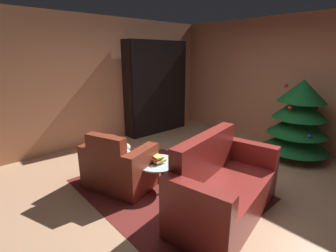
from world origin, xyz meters
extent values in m
plane|color=tan|center=(0.00, 0.00, 0.00)|extent=(6.52, 6.52, 0.00)
cube|color=tan|center=(0.00, 2.75, 1.33)|extent=(5.50, 0.06, 2.66)
cube|color=tan|center=(-2.72, 0.00, 1.33)|extent=(0.06, 5.55, 2.66)
cube|color=maroon|center=(-0.17, -0.43, 0.00)|extent=(2.48, 1.99, 0.01)
cube|color=black|center=(-2.30, 1.28, 1.10)|extent=(0.03, 1.65, 2.20)
cube|color=black|center=(-2.48, 2.09, 1.10)|extent=(0.38, 0.03, 2.20)
cube|color=black|center=(-2.48, 0.47, 1.10)|extent=(0.38, 0.03, 2.20)
cube|color=black|center=(-2.48, 1.28, 0.01)|extent=(0.36, 1.60, 0.03)
cube|color=black|center=(-2.48, 1.28, 0.45)|extent=(0.36, 1.60, 0.03)
cube|color=black|center=(-2.48, 1.28, 0.88)|extent=(0.36, 1.60, 0.02)
cube|color=black|center=(-2.48, 1.28, 1.32)|extent=(0.36, 1.60, 0.02)
cube|color=black|center=(-2.48, 1.28, 1.75)|extent=(0.36, 1.60, 0.02)
cube|color=black|center=(-2.48, 1.28, 2.19)|extent=(0.36, 1.60, 0.03)
cube|color=black|center=(-2.63, 1.28, 1.24)|extent=(0.05, 1.07, 0.70)
cube|color=black|center=(-2.60, 1.28, 1.24)|extent=(0.03, 1.10, 0.73)
cube|color=gold|center=(-2.54, 2.03, 0.14)|extent=(0.25, 0.03, 0.23)
cube|color=#2A4B80|center=(-2.53, 1.98, 0.19)|extent=(0.26, 0.04, 0.33)
cube|color=#105490|center=(-2.55, 1.94, 0.20)|extent=(0.22, 0.03, 0.35)
cube|color=#BFA6A0|center=(-2.53, 1.90, 0.18)|extent=(0.27, 0.03, 0.31)
cube|color=purple|center=(-2.55, 1.85, 0.20)|extent=(0.23, 0.05, 0.34)
cube|color=red|center=(-2.56, 1.80, 0.14)|extent=(0.20, 0.04, 0.24)
cube|color=red|center=(-2.55, 1.76, 0.15)|extent=(0.21, 0.04, 0.25)
cube|color=#293E95|center=(-2.56, 2.01, 0.59)|extent=(0.20, 0.04, 0.25)
cube|color=gold|center=(-2.56, 1.96, 0.64)|extent=(0.21, 0.05, 0.36)
cube|color=#2A7940|center=(-2.57, 1.92, 0.64)|extent=(0.19, 0.03, 0.36)
cube|color=#298640|center=(-2.56, 1.88, 0.63)|extent=(0.20, 0.04, 0.33)
cube|color=gold|center=(-2.56, 1.83, 0.61)|extent=(0.20, 0.04, 0.30)
cube|color=red|center=(-2.55, 1.78, 0.58)|extent=(0.22, 0.04, 0.24)
cube|color=gold|center=(-2.53, 1.73, 0.58)|extent=(0.27, 0.05, 0.24)
cube|color=#412E18|center=(-2.55, 1.68, 0.63)|extent=(0.23, 0.04, 0.33)
cube|color=#258936|center=(-2.53, 1.64, 0.59)|extent=(0.26, 0.03, 0.25)
cube|color=#2C7A35|center=(-2.53, 2.02, 1.89)|extent=(0.26, 0.04, 0.25)
cube|color=gold|center=(-2.53, 1.98, 1.93)|extent=(0.26, 0.05, 0.32)
cube|color=red|center=(-2.57, 1.93, 1.89)|extent=(0.19, 0.04, 0.24)
cube|color=#3E3A1A|center=(-2.53, 1.87, 1.90)|extent=(0.27, 0.05, 0.27)
cube|color=#1F6F8D|center=(-2.55, 1.81, 1.89)|extent=(0.22, 0.05, 0.25)
cube|color=gold|center=(-2.55, 1.76, 1.95)|extent=(0.23, 0.04, 0.37)
cube|color=maroon|center=(-0.70, -0.87, 0.20)|extent=(0.79, 0.82, 0.40)
cube|color=maroon|center=(-0.62, -1.11, 0.63)|extent=(0.61, 0.34, 0.47)
cube|color=maroon|center=(-0.34, -0.74, 0.33)|extent=(0.39, 0.68, 0.66)
cube|color=maroon|center=(-1.07, -1.00, 0.33)|extent=(0.39, 0.68, 0.66)
ellipsoid|color=beige|center=(-0.70, -0.80, 0.49)|extent=(0.32, 0.26, 0.18)
sphere|color=beige|center=(-0.78, -0.70, 0.54)|extent=(0.13, 0.13, 0.13)
cube|color=maroon|center=(0.74, -0.28, 0.21)|extent=(1.01, 1.43, 0.43)
cube|color=maroon|center=(0.45, -0.33, 0.70)|extent=(0.42, 1.31, 0.55)
cube|color=maroon|center=(0.89, -0.99, 0.36)|extent=(0.79, 0.31, 0.73)
cube|color=maroon|center=(0.60, 0.44, 0.36)|extent=(0.79, 0.31, 0.73)
cylinder|color=black|center=(-0.13, -0.50, 0.19)|extent=(0.04, 0.04, 0.38)
cylinder|color=black|center=(-0.37, -0.34, 0.19)|extent=(0.04, 0.04, 0.38)
cylinder|color=black|center=(-0.38, -0.64, 0.19)|extent=(0.04, 0.04, 0.38)
cylinder|color=silver|center=(-0.29, -0.49, 0.39)|extent=(0.61, 0.61, 0.02)
cube|color=#407E42|center=(-0.31, -0.51, 0.42)|extent=(0.16, 0.13, 0.03)
cube|color=#D7BA51|center=(-0.30, -0.50, 0.45)|extent=(0.22, 0.17, 0.03)
cube|color=#C0352E|center=(-0.31, -0.51, 0.47)|extent=(0.18, 0.18, 0.02)
cube|color=#D7B751|center=(-0.30, -0.50, 0.50)|extent=(0.21, 0.14, 0.03)
cylinder|color=#165329|center=(-0.39, -0.64, 0.50)|extent=(0.08, 0.08, 0.19)
cylinder|color=#165329|center=(-0.39, -0.64, 0.62)|extent=(0.03, 0.03, 0.07)
cylinder|color=brown|center=(0.58, 2.14, 0.09)|extent=(0.08, 0.08, 0.18)
cone|color=#145825|center=(0.58, 2.14, 0.38)|extent=(1.15, 1.15, 0.40)
cone|color=#145825|center=(0.58, 2.14, 0.67)|extent=(1.04, 1.04, 0.40)
cone|color=#145825|center=(0.58, 2.14, 0.97)|extent=(0.93, 0.93, 0.40)
cone|color=#145825|center=(0.58, 2.14, 1.27)|extent=(0.82, 0.82, 0.40)
sphere|color=red|center=(0.25, 2.20, 1.33)|extent=(0.07, 0.07, 0.07)
sphere|color=red|center=(0.36, 2.55, 0.35)|extent=(0.07, 0.07, 0.07)
sphere|color=red|center=(0.54, 1.76, 1.02)|extent=(0.07, 0.07, 0.07)
sphere|color=red|center=(0.74, 2.48, 0.94)|extent=(0.08, 0.08, 0.08)
sphere|color=red|center=(0.77, 2.46, 0.88)|extent=(0.07, 0.07, 0.07)
sphere|color=blue|center=(0.89, 1.85, 0.57)|extent=(0.07, 0.07, 0.07)
camera|label=1|loc=(2.25, -2.57, 1.91)|focal=26.55mm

